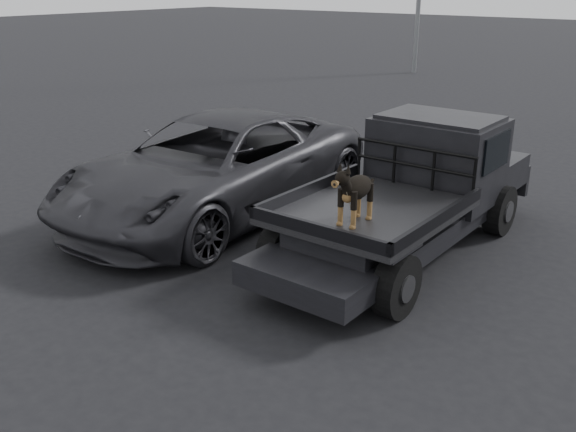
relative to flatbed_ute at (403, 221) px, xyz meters
The scene contains 6 objects.
ground 2.21m from the flatbed_ute, 91.69° to the right, with size 120.00×120.00×0.00m, color black.
flatbed_ute is the anchor object (origin of this frame).
ute_cab 1.31m from the flatbed_ute, 90.00° to the left, with size 1.72×1.30×0.88m, color black, non-canonical shape.
headache_rack 0.76m from the flatbed_ute, 90.00° to the left, with size 1.80×0.08×0.55m, color black, non-canonical shape.
dog 1.71m from the flatbed_ute, 85.64° to the right, with size 0.32×0.60×0.74m, color black, non-canonical shape.
parked_suv 3.22m from the flatbed_ute, behind, with size 2.65×5.74×1.60m, color #2E2E32.
Camera 1 is at (3.91, -5.46, 3.66)m, focal length 40.00 mm.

